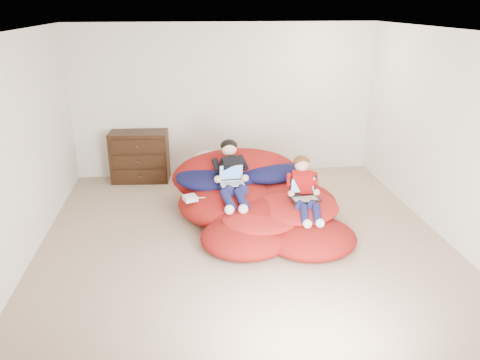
# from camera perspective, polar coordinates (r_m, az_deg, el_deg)

# --- Properties ---
(room_shell) EXTENTS (5.10, 5.10, 2.77)m
(room_shell) POSITION_cam_1_polar(r_m,az_deg,el_deg) (5.83, 0.45, -5.21)
(room_shell) COLOR tan
(room_shell) RESTS_ON ground
(dresser) EXTENTS (0.95, 0.56, 0.83)m
(dresser) POSITION_cam_1_polar(r_m,az_deg,el_deg) (7.86, -12.10, 2.83)
(dresser) COLOR black
(dresser) RESTS_ON ground
(beanbag_pile) EXTENTS (2.25, 2.41, 0.88)m
(beanbag_pile) POSITION_cam_1_polar(r_m,az_deg,el_deg) (6.32, 2.02, -2.58)
(beanbag_pile) COLOR #9D1511
(beanbag_pile) RESTS_ON ground
(cream_pillow) EXTENTS (0.48, 0.30, 0.30)m
(cream_pillow) POSITION_cam_1_polar(r_m,az_deg,el_deg) (6.84, -3.79, 2.38)
(cream_pillow) COLOR beige
(cream_pillow) RESTS_ON beanbag_pile
(older_boy) EXTENTS (0.39, 1.06, 0.69)m
(older_boy) POSITION_cam_1_polar(r_m,az_deg,el_deg) (6.18, -1.10, 0.94)
(older_boy) COLOR black
(older_boy) RESTS_ON beanbag_pile
(younger_boy) EXTENTS (0.32, 0.85, 0.66)m
(younger_boy) POSITION_cam_1_polar(r_m,az_deg,el_deg) (5.88, 7.82, -0.93)
(younger_boy) COLOR #B10F0F
(younger_boy) RESTS_ON beanbag_pile
(laptop_white) EXTENTS (0.31, 0.28, 0.22)m
(laptop_white) POSITION_cam_1_polar(r_m,az_deg,el_deg) (6.12, -1.02, 0.18)
(laptop_white) COLOR silver
(laptop_white) RESTS_ON older_boy
(laptop_black) EXTENTS (0.38, 0.33, 0.26)m
(laptop_black) POSITION_cam_1_polar(r_m,az_deg,el_deg) (5.89, 7.82, -1.52)
(laptop_black) COLOR black
(laptop_black) RESTS_ON younger_boy
(power_adapter) EXTENTS (0.21, 0.21, 0.06)m
(power_adapter) POSITION_cam_1_polar(r_m,az_deg,el_deg) (6.06, -6.09, -2.22)
(power_adapter) COLOR silver
(power_adapter) RESTS_ON beanbag_pile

